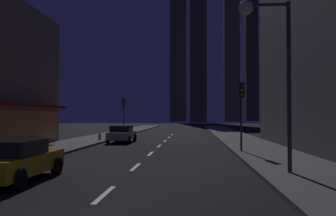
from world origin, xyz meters
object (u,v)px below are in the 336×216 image
object	(u,v)px
traffic_light_far_left	(124,108)
street_lamp_right	(267,43)
traffic_light_near_right	(241,101)
car_parked_far	(122,134)
car_parked_near	(15,160)
fire_hydrant_far_left	(100,136)

from	to	relation	value
traffic_light_far_left	street_lamp_right	xyz separation A→B (m)	(10.88, -25.11, 1.87)
street_lamp_right	traffic_light_near_right	bearing A→B (deg)	89.09
car_parked_far	traffic_light_far_left	xyz separation A→B (m)	(-1.90, 9.61, 2.45)
traffic_light_far_left	street_lamp_right	distance (m)	27.43
traffic_light_near_right	street_lamp_right	bearing A→B (deg)	-90.91
car_parked_near	traffic_light_far_left	world-z (taller)	traffic_light_far_left
car_parked_far	fire_hydrant_far_left	world-z (taller)	car_parked_far
car_parked_near	street_lamp_right	size ratio (longest dim) A/B	0.64
fire_hydrant_far_left	traffic_light_near_right	bearing A→B (deg)	-38.76
car_parked_near	car_parked_far	distance (m)	17.29
car_parked_near	traffic_light_near_right	size ratio (longest dim) A/B	1.01
traffic_light_near_right	traffic_light_far_left	xyz separation A→B (m)	(-11.00, 17.57, 0.00)
fire_hydrant_far_left	traffic_light_far_left	size ratio (longest dim) A/B	0.16
traffic_light_near_right	traffic_light_far_left	world-z (taller)	same
fire_hydrant_far_left	traffic_light_far_left	xyz separation A→B (m)	(0.40, 8.42, 2.74)
car_parked_near	car_parked_far	xyz separation A→B (m)	(0.00, 17.29, 0.00)
car_parked_far	street_lamp_right	xyz separation A→B (m)	(8.98, -15.50, 4.33)
traffic_light_near_right	traffic_light_far_left	bearing A→B (deg)	122.05
car_parked_near	street_lamp_right	world-z (taller)	street_lamp_right
fire_hydrant_far_left	street_lamp_right	distance (m)	20.67
traffic_light_near_right	street_lamp_right	size ratio (longest dim) A/B	0.64
car_parked_near	car_parked_far	bearing A→B (deg)	90.00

